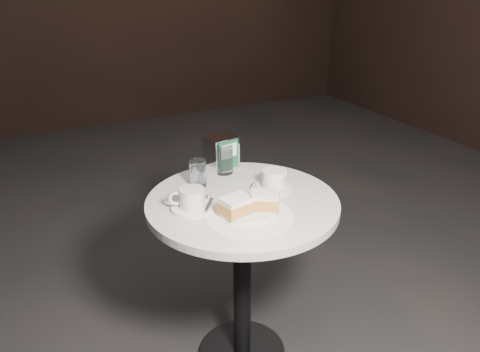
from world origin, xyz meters
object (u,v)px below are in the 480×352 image
Objects in this scene: coffee_cup_right at (273,181)px; napkin_dispenser at (221,153)px; coffee_cup_left at (192,200)px; cafe_table at (242,246)px; beignet_plate at (249,205)px; water_glass_right at (224,159)px; water_glass_left at (198,173)px.

napkin_dispenser reaches higher than coffee_cup_right.
coffee_cup_left is 0.37m from napkin_dispenser.
cafe_table is 3.88× the size of coffee_cup_left.
beignet_plate is 0.35m from water_glass_right.
coffee_cup_left is at bearing -142.92° from napkin_dispenser.
water_glass_right is (0.04, 0.25, 0.26)m from cafe_table.
coffee_cup_left is 0.19m from water_glass_left.
water_glass_left is (-0.08, 0.28, 0.02)m from beignet_plate.
water_glass_right is 0.86× the size of napkin_dispenser.
napkin_dispenser reaches higher than coffee_cup_left.
coffee_cup_left reaches higher than coffee_cup_right.
coffee_cup_right is at bearing -31.77° from water_glass_left.
napkin_dispenser reaches higher than cafe_table.
water_glass_left is 0.19m from napkin_dispenser.
beignet_plate is at bearing -74.67° from water_glass_left.
coffee_cup_right is (0.17, 0.13, 0.01)m from beignet_plate.
water_glass_right is at bearing 94.88° from coffee_cup_right.
napkin_dispenser is (0.15, 0.11, 0.02)m from water_glass_left.
water_glass_left reaches higher than coffee_cup_left.
coffee_cup_left is at bearing 175.91° from cafe_table.
coffee_cup_left is at bearing -134.18° from water_glass_right.
beignet_plate is at bearing -100.56° from water_glass_right.
cafe_table is 0.30m from coffee_cup_left.
cafe_table is 4.03× the size of coffee_cup_right.
napkin_dispenser is (0.07, 0.39, 0.04)m from beignet_plate.
water_glass_right is (0.14, 0.07, 0.01)m from water_glass_left.
water_glass_left is 0.87× the size of water_glass_right.
water_glass_right is (0.06, 0.35, 0.03)m from beignet_plate.
cafe_table is 5.32× the size of napkin_dispenser.
water_glass_left is at bearing 127.91° from coffee_cup_right.
water_glass_right reaches higher than coffee_cup_right.
cafe_table is at bearing 76.70° from beignet_plate.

